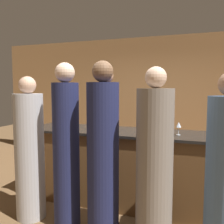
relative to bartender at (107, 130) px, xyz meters
The scene contains 14 objects.
ground_plane 1.33m from the bartender, 54.46° to the right, with size 14.00×14.00×0.00m, color brown.
back_wall 1.75m from the bartender, 70.46° to the left, with size 8.00×0.06×2.80m.
bar_counter 1.04m from the bartender, 54.46° to the right, with size 2.90×0.76×1.05m.
bartender is the anchor object (origin of this frame).
guest_0 2.02m from the bartender, 55.36° to the right, with size 0.37×0.37×1.86m.
guest_1 1.64m from the bartender, 105.86° to the right, with size 0.36×0.36×1.80m.
guest_2 1.73m from the bartender, 70.60° to the right, with size 0.35×0.35×1.94m.
guest_4 1.59m from the bartender, 86.71° to the right, with size 0.31×0.31×1.94m.
wine_bottle_0 0.74m from the bartender, 60.67° to the right, with size 0.07×0.07×0.31m.
wine_glass_0 1.12m from the bartender, 75.51° to the right, with size 0.07×0.07×0.14m.
wine_glass_1 1.13m from the bartender, 109.35° to the right, with size 0.06×0.06×0.15m.
wine_glass_2 1.47m from the bartender, 46.65° to the right, with size 0.06×0.06×0.16m.
wine_glass_3 1.05m from the bartender, 110.11° to the right, with size 0.06×0.06×0.17m.
wine_glass_4 1.58m from the bartender, 33.10° to the right, with size 0.07×0.07×0.17m.
Camera 1 is at (1.02, -3.32, 1.66)m, focal length 40.00 mm.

